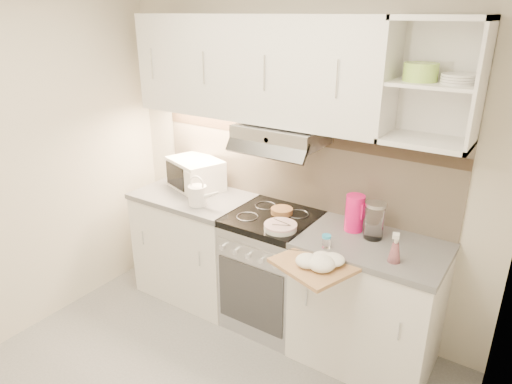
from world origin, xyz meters
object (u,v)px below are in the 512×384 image
(pink_pitcher, at_px, (355,213))
(cutting_board, at_px, (315,264))
(microwave, at_px, (195,174))
(glass_jar, at_px, (374,221))
(plate_stack, at_px, (280,227))
(spray_bottle, at_px, (395,250))
(watering_can, at_px, (198,195))
(electric_range, at_px, (272,270))

(pink_pitcher, height_order, cutting_board, pink_pitcher)
(microwave, xyz_separation_m, glass_jar, (1.54, -0.05, -0.00))
(glass_jar, distance_m, cutting_board, 0.52)
(plate_stack, relative_size, spray_bottle, 1.12)
(pink_pitcher, xyz_separation_m, spray_bottle, (0.36, -0.26, -0.05))
(cutting_board, bearing_deg, watering_can, -174.27)
(plate_stack, distance_m, spray_bottle, 0.77)
(electric_range, distance_m, pink_pitcher, 0.82)
(electric_range, height_order, cutting_board, electric_range)
(microwave, xyz_separation_m, pink_pitcher, (1.39, -0.01, 0.00))
(plate_stack, height_order, glass_jar, glass_jar)
(watering_can, height_order, spray_bottle, watering_can)
(watering_can, height_order, plate_stack, watering_can)
(electric_range, height_order, watering_can, watering_can)
(watering_can, height_order, glass_jar, glass_jar)
(electric_range, xyz_separation_m, spray_bottle, (0.93, -0.16, 0.53))
(electric_range, bearing_deg, pink_pitcher, 10.12)
(electric_range, relative_size, watering_can, 3.32)
(pink_pitcher, distance_m, glass_jar, 0.15)
(microwave, bearing_deg, electric_range, 11.12)
(watering_can, bearing_deg, spray_bottle, -6.21)
(plate_stack, relative_size, pink_pitcher, 0.90)
(electric_range, xyz_separation_m, plate_stack, (0.16, -0.16, 0.47))
(microwave, xyz_separation_m, spray_bottle, (1.75, -0.27, -0.05))
(pink_pitcher, relative_size, glass_jar, 1.02)
(watering_can, distance_m, glass_jar, 1.31)
(electric_range, height_order, spray_bottle, spray_bottle)
(pink_pitcher, bearing_deg, electric_range, -155.55)
(microwave, bearing_deg, watering_can, -26.76)
(watering_can, xyz_separation_m, pink_pitcher, (1.14, 0.24, 0.04))
(plate_stack, height_order, pink_pitcher, pink_pitcher)
(plate_stack, xyz_separation_m, spray_bottle, (0.77, 0.01, 0.06))
(electric_range, height_order, microwave, microwave)
(electric_range, distance_m, microwave, 1.01)
(microwave, xyz_separation_m, plate_stack, (0.98, -0.28, -0.10))
(glass_jar, bearing_deg, pink_pitcher, 165.93)
(electric_range, bearing_deg, watering_can, -165.95)
(watering_can, bearing_deg, plate_stack, -7.38)
(electric_range, bearing_deg, cutting_board, -36.59)
(electric_range, bearing_deg, spray_bottle, -9.56)
(plate_stack, bearing_deg, pink_pitcher, 33.05)
(plate_stack, height_order, spray_bottle, spray_bottle)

